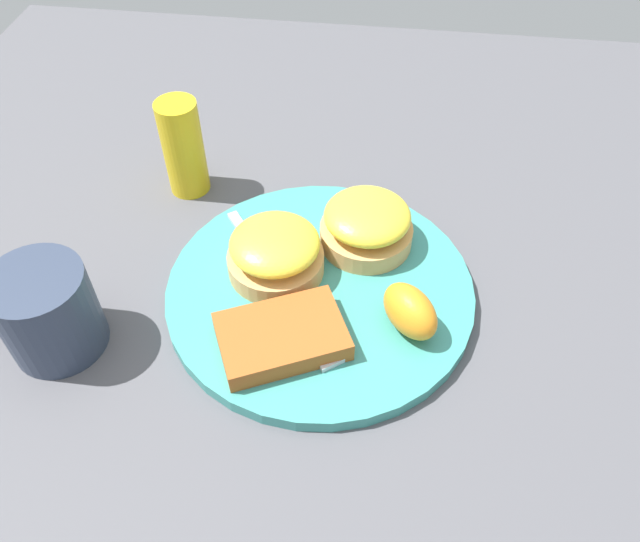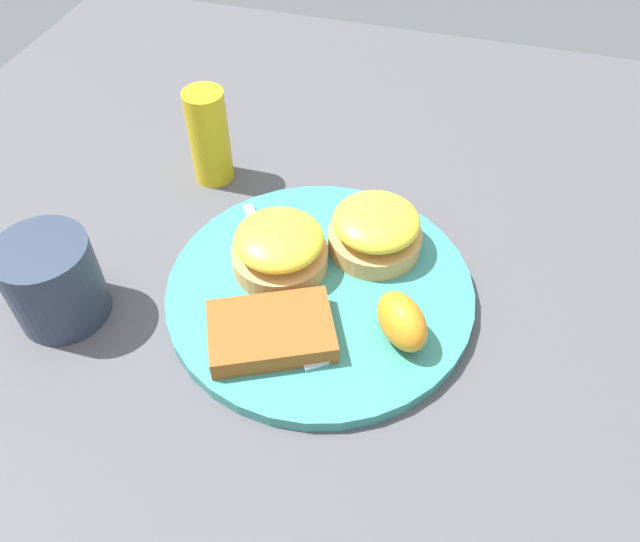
# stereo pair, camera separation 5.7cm
# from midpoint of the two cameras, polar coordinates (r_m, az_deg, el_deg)

# --- Properties ---
(ground_plane) EXTENTS (1.10, 1.10, 0.00)m
(ground_plane) POSITION_cam_midpoint_polar(r_m,az_deg,el_deg) (0.60, -2.74, -2.34)
(ground_plane) COLOR #4C4C51
(plate) EXTENTS (0.29, 0.29, 0.01)m
(plate) POSITION_cam_midpoint_polar(r_m,az_deg,el_deg) (0.59, -2.76, -1.91)
(plate) COLOR teal
(plate) RESTS_ON ground_plane
(sandwich_benedict_left) EXTENTS (0.09, 0.09, 0.05)m
(sandwich_benedict_left) POSITION_cam_midpoint_polar(r_m,az_deg,el_deg) (0.61, 1.62, 4.15)
(sandwich_benedict_left) COLOR tan
(sandwich_benedict_left) RESTS_ON plate
(sandwich_benedict_right) EXTENTS (0.09, 0.09, 0.05)m
(sandwich_benedict_right) POSITION_cam_midpoint_polar(r_m,az_deg,el_deg) (0.59, -6.91, 1.57)
(sandwich_benedict_right) COLOR tan
(sandwich_benedict_right) RESTS_ON plate
(hashbrown_patty) EXTENTS (0.13, 0.11, 0.02)m
(hashbrown_patty) POSITION_cam_midpoint_polar(r_m,az_deg,el_deg) (0.54, -6.56, -6.13)
(hashbrown_patty) COLOR #A1511F
(hashbrown_patty) RESTS_ON plate
(orange_wedge) EXTENTS (0.07, 0.07, 0.04)m
(orange_wedge) POSITION_cam_midpoint_polar(r_m,az_deg,el_deg) (0.54, 5.25, -3.85)
(orange_wedge) COLOR orange
(orange_wedge) RESTS_ON plate
(fork) EXTENTS (0.14, 0.18, 0.00)m
(fork) POSITION_cam_midpoint_polar(r_m,az_deg,el_deg) (0.58, -6.03, -2.10)
(fork) COLOR silver
(fork) RESTS_ON plate
(cup) EXTENTS (0.11, 0.08, 0.08)m
(cup) POSITION_cam_midpoint_polar(r_m,az_deg,el_deg) (0.59, -26.33, -3.52)
(cup) COLOR #2D384C
(cup) RESTS_ON ground_plane
(condiment_bottle) EXTENTS (0.04, 0.04, 0.11)m
(condiment_bottle) POSITION_cam_midpoint_polar(r_m,az_deg,el_deg) (0.70, -14.75, 10.73)
(condiment_bottle) COLOR gold
(condiment_bottle) RESTS_ON ground_plane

